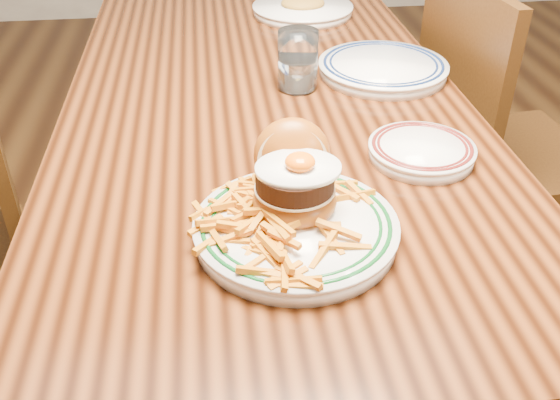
{
  "coord_description": "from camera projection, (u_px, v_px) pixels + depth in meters",
  "views": [
    {
      "loc": [
        -0.12,
        -1.2,
        1.32
      ],
      "look_at": [
        -0.03,
        -0.46,
        0.81
      ],
      "focal_mm": 40.0,
      "sensor_mm": 36.0,
      "label": 1
    }
  ],
  "objects": [
    {
      "name": "rear_plate",
      "position": [
        383.0,
        67.0,
        1.42
      ],
      "size": [
        0.3,
        0.3,
        0.03
      ],
      "rotation": [
        0.0,
        0.0,
        -0.21
      ],
      "color": "white",
      "rests_on": "table"
    },
    {
      "name": "floor",
      "position": [
        270.0,
        347.0,
        1.74
      ],
      "size": [
        6.0,
        6.0,
        0.0
      ],
      "primitive_type": "plane",
      "color": "black",
      "rests_on": "ground"
    },
    {
      "name": "table",
      "position": [
        267.0,
        137.0,
        1.37
      ],
      "size": [
        0.85,
        1.6,
        0.75
      ],
      "color": "black",
      "rests_on": "floor"
    },
    {
      "name": "side_plate",
      "position": [
        422.0,
        150.0,
        1.11
      ],
      "size": [
        0.19,
        0.19,
        0.03
      ],
      "rotation": [
        0.0,
        0.0,
        0.05
      ],
      "color": "white",
      "rests_on": "table"
    },
    {
      "name": "main_plate",
      "position": [
        295.0,
        209.0,
        0.92
      ],
      "size": [
        0.3,
        0.32,
        0.15
      ],
      "rotation": [
        0.0,
        0.0,
        -0.08
      ],
      "color": "white",
      "rests_on": "table"
    },
    {
      "name": "water_glass",
      "position": [
        298.0,
        64.0,
        1.34
      ],
      "size": [
        0.09,
        0.09,
        0.13
      ],
      "color": "white",
      "rests_on": "table"
    },
    {
      "name": "chair_right",
      "position": [
        490.0,
        143.0,
        1.68
      ],
      "size": [
        0.47,
        0.47,
        0.94
      ],
      "rotation": [
        0.0,
        0.0,
        3.23
      ],
      "color": "#3C230C",
      "rests_on": "floor"
    },
    {
      "name": "far_plate",
      "position": [
        303.0,
        9.0,
        1.79
      ],
      "size": [
        0.29,
        0.29,
        0.05
      ],
      "rotation": [
        0.0,
        0.0,
        0.35
      ],
      "color": "white",
      "rests_on": "table"
    }
  ]
}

